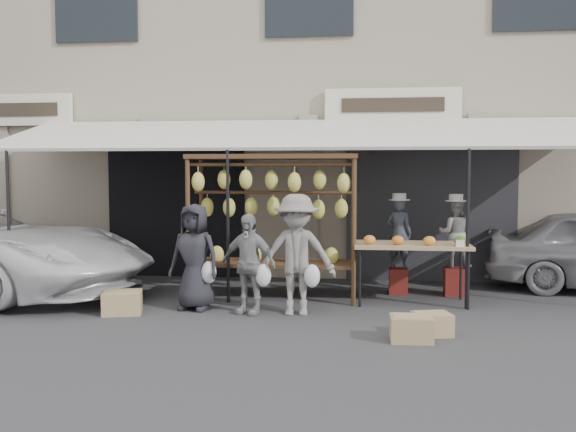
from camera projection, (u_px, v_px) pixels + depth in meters
The scene contains 15 objects.
ground_plane at pixel (284, 322), 8.41m from camera, with size 90.00×90.00×0.00m, color #2D2D30.
shophouse at pixel (321, 98), 14.59m from camera, with size 24.00×6.15×7.30m.
awning at pixel (303, 135), 10.49m from camera, with size 10.00×2.35×2.92m.
banana_rack at pixel (273, 198), 9.87m from camera, with size 2.60×0.90×2.24m.
produce_table at pixel (412, 246), 9.54m from camera, with size 1.70×0.90×1.04m.
vendor_left at pixel (399, 233), 10.30m from camera, with size 0.41×0.27×1.14m, color #363B46.
vendor_right at pixel (455, 233), 10.16m from camera, with size 0.53×0.41×1.09m, color gray.
customer_left at pixel (195, 257), 9.14m from camera, with size 0.74×0.48×1.52m, color #232228.
customer_mid at pixel (248, 264), 8.88m from camera, with size 0.82×0.34×1.40m, color gray.
customer_right at pixel (297, 255), 8.81m from camera, with size 1.08×0.62×1.67m, color gray.
stool_left at pixel (398, 281), 10.36m from camera, with size 0.30×0.30×0.41m, color maroon.
stool_right at pixel (454, 281), 10.21m from camera, with size 0.32×0.32×0.45m, color maroon.
crate_near_a at pixel (411, 329), 7.46m from camera, with size 0.49×0.37×0.29m, color tan.
crate_near_b at pixel (432, 324), 7.73m from camera, with size 0.45×0.34×0.27m, color tan.
crate_far at pixel (122, 303), 8.89m from camera, with size 0.53×0.40×0.32m, color tan.
Camera 1 is at (1.07, -8.23, 1.98)m, focal length 40.00 mm.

